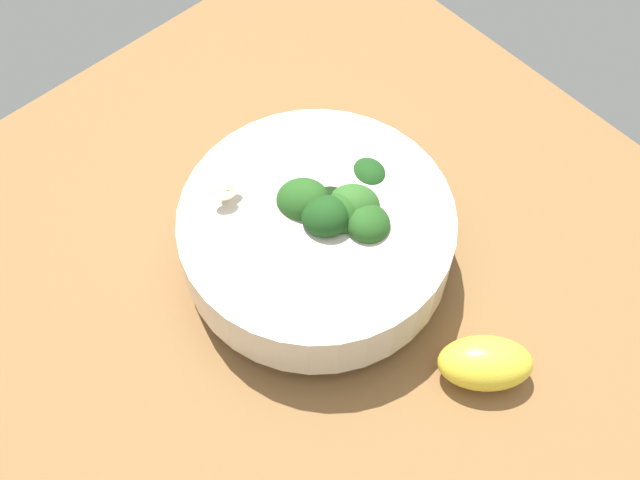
{
  "coord_description": "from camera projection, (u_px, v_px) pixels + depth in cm",
  "views": [
    {
      "loc": [
        -25.69,
        21.82,
        59.16
      ],
      "look_at": [
        -0.38,
        -1.09,
        4.0
      ],
      "focal_mm": 46.25,
      "sensor_mm": 36.0,
      "label": 1
    }
  ],
  "objects": [
    {
      "name": "bowl_of_broccoli",
      "position": [
        322.0,
        235.0,
        0.65
      ],
      "size": [
        21.45,
        21.45,
        9.85
      ],
      "color": "silver",
      "rests_on": "ground_plane"
    },
    {
      "name": "ground_plane",
      "position": [
        308.0,
        284.0,
        0.7
      ],
      "size": [
        62.29,
        62.29,
        4.96
      ],
      "primitive_type": "cube",
      "color": "brown"
    },
    {
      "name": "lemon_wedge",
      "position": [
        485.0,
        363.0,
        0.61
      ],
      "size": [
        7.95,
        8.06,
        4.22
      ],
      "primitive_type": "ellipsoid",
      "rotation": [
        0.0,
        0.0,
        0.81
      ],
      "color": "yellow",
      "rests_on": "ground_plane"
    }
  ]
}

